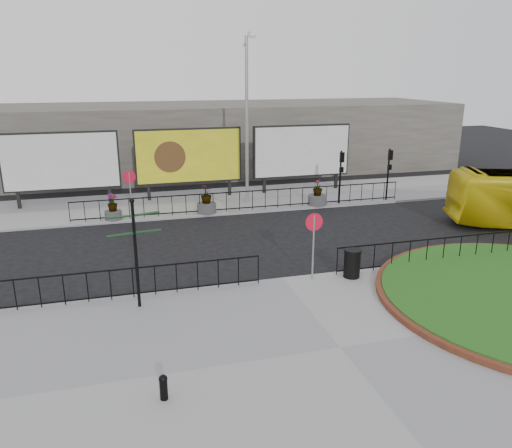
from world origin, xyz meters
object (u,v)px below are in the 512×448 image
object	(u,v)px
lamp_post	(247,119)
planter_b	(206,203)
litter_bin	(352,263)
fingerpost_sign	(135,243)
bollard	(164,386)
billboard_mid	(189,156)
planter_c	(317,196)
planter_a	(113,210)

from	to	relation	value
lamp_post	planter_b	size ratio (longest dim) A/B	6.02
lamp_post	litter_bin	bearing A→B (deg)	-85.33
fingerpost_sign	bollard	world-z (taller)	fingerpost_sign
bollard	billboard_mid	bearing A→B (deg)	80.04
litter_bin	planter_c	size ratio (longest dim) A/B	0.71
fingerpost_sign	planter_a	xyz separation A→B (m)	(-0.79, 10.40, -1.65)
planter_b	bollard	bearing A→B (deg)	-103.48
lamp_post	planter_a	distance (m)	8.69
billboard_mid	litter_bin	world-z (taller)	billboard_mid
billboard_mid	fingerpost_sign	bearing A→B (deg)	-104.60
bollard	planter_b	distance (m)	15.82
litter_bin	planter_b	xyz separation A→B (m)	(-3.60, 10.00, 0.02)
lamp_post	billboard_mid	bearing A→B (deg)	146.75
planter_a	lamp_post	bearing A→B (deg)	12.15
litter_bin	planter_b	world-z (taller)	planter_b
billboard_mid	planter_b	distance (m)	4.08
billboard_mid	litter_bin	bearing A→B (deg)	-73.75
fingerpost_sign	litter_bin	xyz separation A→B (m)	(7.59, 0.40, -1.61)
bollard	planter_a	size ratio (longest dim) A/B	0.47
lamp_post	planter_c	bearing A→B (deg)	-23.63
bollard	planter_a	distance (m)	15.43
fingerpost_sign	planter_c	world-z (taller)	fingerpost_sign
lamp_post	planter_b	world-z (taller)	lamp_post
billboard_mid	planter_a	world-z (taller)	billboard_mid
lamp_post	fingerpost_sign	size ratio (longest dim) A/B	2.59
litter_bin	planter_a	xyz separation A→B (m)	(-8.38, 10.00, -0.03)
billboard_mid	lamp_post	xyz separation A→B (m)	(3.01, -1.97, 2.23)
billboard_mid	planter_c	size ratio (longest dim) A/B	4.19
lamp_post	litter_bin	world-z (taller)	lamp_post
lamp_post	fingerpost_sign	distance (m)	13.95
fingerpost_sign	bollard	size ratio (longest dim) A/B	5.66
billboard_mid	fingerpost_sign	world-z (taller)	billboard_mid
billboard_mid	planter_a	xyz separation A→B (m)	(-4.43, -3.57, -1.98)
planter_a	litter_bin	bearing A→B (deg)	-50.03
planter_b	planter_c	bearing A→B (deg)	0.00
bollard	litter_bin	size ratio (longest dim) A/B	0.59
fingerpost_sign	planter_c	xyz separation A→B (m)	(10.30, 10.40, -1.65)
fingerpost_sign	planter_a	world-z (taller)	fingerpost_sign
planter_a	planter_b	bearing A→B (deg)	0.00
planter_a	planter_c	size ratio (longest dim) A/B	0.91
billboard_mid	planter_a	size ratio (longest dim) A/B	4.60
planter_b	billboard_mid	bearing A→B (deg)	95.72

